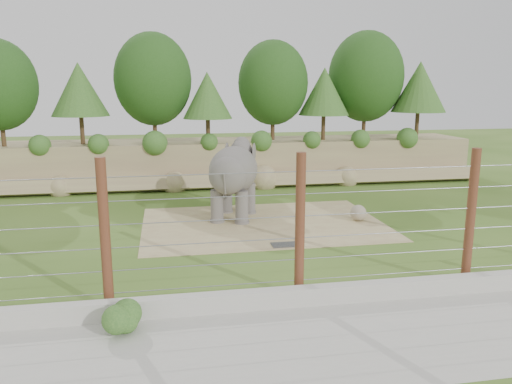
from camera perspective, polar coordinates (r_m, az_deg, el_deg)
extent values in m
plane|color=#365718|center=(18.10, 1.15, -6.26)|extent=(90.00, 90.00, 0.00)
cube|color=#92775B|center=(30.37, -3.74, 3.58)|extent=(30.00, 4.00, 2.50)
cube|color=#92775B|center=(28.27, -3.17, 1.11)|extent=(30.00, 1.37, 1.07)
cylinder|color=#3F2B19|center=(30.18, -26.97, 6.33)|extent=(0.24, 0.24, 1.75)
cylinder|color=#3F2B19|center=(29.79, -19.26, 6.73)|extent=(0.24, 0.24, 1.58)
sphere|color=#1A4012|center=(29.70, -19.54, 10.83)|extent=(3.60, 3.60, 3.60)
cylinder|color=#3F2B19|center=(29.93, -11.49, 7.51)|extent=(0.24, 0.24, 1.92)
sphere|color=#1A4012|center=(29.86, -11.70, 12.51)|extent=(4.40, 4.40, 4.40)
cylinder|color=#3F2B19|center=(28.86, -5.50, 7.01)|extent=(0.24, 0.24, 1.40)
sphere|color=#1A4012|center=(28.76, -5.58, 10.78)|extent=(3.20, 3.20, 3.20)
cylinder|color=#3F2B19|center=(30.42, 1.92, 7.71)|extent=(0.24, 0.24, 1.82)
sphere|color=#1A4012|center=(30.34, 1.95, 12.36)|extent=(4.16, 4.16, 4.16)
cylinder|color=#3F2B19|center=(30.64, 7.69, 7.34)|extent=(0.24, 0.24, 1.50)
sphere|color=#1A4012|center=(30.55, 7.80, 11.16)|extent=(3.44, 3.44, 3.44)
cylinder|color=#3F2B19|center=(32.59, 12.23, 7.91)|extent=(0.24, 0.24, 2.03)
sphere|color=#1A4012|center=(32.53, 12.45, 12.76)|extent=(4.64, 4.64, 4.64)
cylinder|color=#3F2B19|center=(32.81, 17.91, 7.30)|extent=(0.24, 0.24, 1.64)
sphere|color=#1A4012|center=(32.72, 18.16, 11.19)|extent=(3.76, 3.76, 3.76)
cube|color=tan|center=(21.01, 0.85, -3.64)|extent=(10.00, 7.00, 0.02)
cube|color=#262628|center=(18.24, 3.37, -6.01)|extent=(1.00, 0.60, 0.03)
sphere|color=gray|center=(21.80, 11.61, -2.35)|extent=(0.69, 0.69, 0.69)
cube|color=beige|center=(13.47, 5.48, -11.76)|extent=(26.00, 0.35, 0.50)
cube|color=beige|center=(11.86, 8.19, -16.61)|extent=(26.00, 4.00, 0.01)
cylinder|color=#582D1E|center=(12.97, -16.87, -4.94)|extent=(0.26, 0.26, 4.00)
cylinder|color=#582D1E|center=(13.33, 5.04, -4.01)|extent=(0.26, 0.26, 4.00)
cylinder|color=#582D1E|center=(15.40, 23.31, -2.77)|extent=(0.26, 0.26, 4.00)
cylinder|color=gray|center=(13.82, 4.93, -10.00)|extent=(20.00, 0.02, 0.02)
cylinder|color=gray|center=(13.60, 4.97, -7.65)|extent=(20.00, 0.02, 0.02)
cylinder|color=gray|center=(13.42, 5.02, -5.24)|extent=(20.00, 0.02, 0.02)
cylinder|color=gray|center=(13.25, 5.07, -2.76)|extent=(20.00, 0.02, 0.02)
cylinder|color=gray|center=(13.11, 5.12, -0.22)|extent=(20.00, 0.02, 0.02)
cylinder|color=gray|center=(13.00, 5.16, 2.36)|extent=(20.00, 0.02, 0.02)
sphere|color=#2D5A24|center=(12.29, -14.82, -13.91)|extent=(0.73, 0.73, 0.73)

